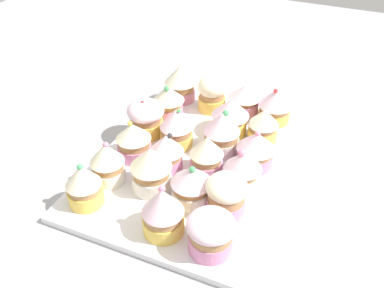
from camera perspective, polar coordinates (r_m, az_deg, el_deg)
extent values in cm
cube|color=#9E9EA3|center=(75.86, 0.00, -3.43)|extent=(180.00, 180.00, 3.00)
cube|color=silver|center=(74.51, 0.00, -2.21)|extent=(43.21, 29.99, 1.20)
cylinder|color=pink|center=(59.27, 2.48, -12.91)|extent=(6.04, 6.04, 2.52)
cylinder|color=#AD7F51|center=(57.87, 2.53, -11.74)|extent=(5.75, 5.75, 1.16)
ellipsoid|color=silver|center=(56.74, 2.57, -10.73)|extent=(6.62, 6.62, 3.12)
cylinder|color=pink|center=(64.34, 4.49, -8.04)|extent=(5.82, 5.82, 2.26)
cylinder|color=#AD7F51|center=(63.08, 4.57, -6.89)|extent=(5.43, 5.43, 1.34)
ellipsoid|color=#F4EDC6|center=(61.89, 4.64, -5.74)|extent=(6.19, 6.19, 3.53)
cylinder|color=white|center=(68.59, 6.63, -4.72)|extent=(5.44, 5.44, 2.30)
cylinder|color=#AD7F51|center=(67.43, 6.74, -3.60)|extent=(4.92, 4.92, 1.23)
cone|color=silver|center=(66.08, 6.87, -2.21)|extent=(5.99, 5.99, 2.98)
sphere|color=pink|center=(65.37, 6.63, -1.22)|extent=(1.20, 1.20, 1.20)
cylinder|color=pink|center=(72.84, 8.32, -1.96)|extent=(6.15, 6.15, 2.33)
cylinder|color=#AD7F51|center=(71.80, 8.43, -0.92)|extent=(5.78, 5.78, 1.02)
cone|color=silver|center=(70.55, 8.58, 0.41)|extent=(6.46, 6.46, 3.12)
sphere|color=pink|center=(69.74, 8.72, 1.35)|extent=(0.95, 0.95, 0.95)
cylinder|color=#EFC651|center=(78.69, 9.30, 1.30)|extent=(5.26, 5.26, 2.34)
cylinder|color=#AD7F51|center=(77.73, 9.42, 2.31)|extent=(4.85, 4.85, 1.04)
cone|color=#F4EDC6|center=(76.61, 9.57, 3.54)|extent=(5.51, 5.51, 2.99)
cylinder|color=#EFC651|center=(84.37, 10.82, 3.76)|extent=(5.94, 5.94, 2.21)
cylinder|color=#AD7F51|center=(83.47, 10.95, 4.73)|extent=(5.57, 5.57, 1.18)
cone|color=silver|center=(82.25, 11.14, 6.11)|extent=(6.44, 6.44, 3.53)
sphere|color=red|center=(80.96, 11.07, 6.94)|extent=(0.83, 0.83, 0.83)
cylinder|color=#EFC651|center=(61.47, -3.79, -10.59)|extent=(5.87, 5.87, 2.50)
cylinder|color=#AD7F51|center=(60.06, -3.86, -9.36)|extent=(5.43, 5.43, 1.35)
cone|color=silver|center=(58.18, -3.97, -7.58)|extent=(5.92, 5.92, 3.92)
sphere|color=pink|center=(57.25, -4.03, -5.98)|extent=(1.02, 1.02, 1.02)
cylinder|color=white|center=(65.55, -0.09, -6.72)|extent=(6.00, 6.00, 2.47)
cylinder|color=#AD7F51|center=(64.29, -0.09, -5.53)|extent=(5.45, 5.45, 1.21)
cone|color=silver|center=(62.91, -0.09, -4.16)|extent=(6.24, 6.24, 2.90)
sphere|color=#4CB266|center=(61.86, 0.04, -3.42)|extent=(0.98, 0.98, 0.98)
cylinder|color=pink|center=(70.38, 1.91, -3.04)|extent=(5.36, 5.36, 2.51)
cylinder|color=#AD7F51|center=(69.13, 1.94, -1.80)|extent=(4.80, 4.80, 1.41)
cone|color=#F4EDC6|center=(67.67, 1.98, -0.26)|extent=(5.50, 5.50, 3.29)
cylinder|color=white|center=(75.06, 3.88, -0.06)|extent=(6.18, 6.18, 2.72)
cylinder|color=#AD7F51|center=(73.80, 3.95, 1.25)|extent=(5.88, 5.88, 1.51)
cone|color=silver|center=(72.33, 4.03, 2.89)|extent=(6.33, 6.33, 3.59)
sphere|color=#4CB266|center=(71.74, 4.51, 4.11)|extent=(1.09, 1.09, 1.09)
cylinder|color=#EFC651|center=(79.67, 5.02, 2.34)|extent=(6.19, 6.19, 2.69)
cylinder|color=#AD7F51|center=(78.61, 5.09, 3.47)|extent=(5.61, 5.61, 1.10)
cone|color=silver|center=(77.38, 5.18, 4.87)|extent=(6.86, 6.86, 3.43)
cylinder|color=pink|center=(85.77, 6.93, 4.87)|extent=(5.56, 5.56, 2.40)
cylinder|color=#AD7F51|center=(84.87, 7.01, 5.86)|extent=(4.93, 4.93, 1.06)
cone|color=silver|center=(83.89, 7.11, 6.99)|extent=(6.21, 6.21, 2.81)
cylinder|color=white|center=(67.81, -5.33, -4.95)|extent=(6.18, 6.18, 2.73)
cylinder|color=#AD7F51|center=(66.39, -5.44, -3.57)|extent=(5.64, 5.64, 1.60)
cone|color=#F4EDC6|center=(64.76, -5.56, -1.86)|extent=(6.49, 6.49, 3.50)
cylinder|color=pink|center=(71.54, -3.35, -2.40)|extent=(5.22, 5.22, 2.33)
cylinder|color=#AD7F51|center=(70.45, -3.40, -1.31)|extent=(4.98, 4.98, 1.14)
cone|color=silver|center=(69.14, -3.46, 0.07)|extent=(5.71, 5.71, 3.13)
sphere|color=#333338|center=(68.41, -2.95, 1.13)|extent=(0.83, 0.83, 0.83)
cylinder|color=#EFC651|center=(76.60, -2.06, 0.68)|extent=(5.80, 5.80, 2.29)
cylinder|color=#AD7F51|center=(75.49, -2.09, 1.83)|extent=(5.35, 5.35, 1.48)
cone|color=silver|center=(74.06, -2.14, 3.42)|extent=(5.81, 5.81, 3.55)
sphere|color=#4CB266|center=(72.96, -1.74, 4.42)|extent=(0.65, 0.65, 0.65)
cylinder|color=#EFC651|center=(86.34, 2.63, 5.45)|extent=(5.43, 5.43, 2.63)
cylinder|color=#AD7F51|center=(85.36, 2.67, 6.54)|extent=(4.81, 4.81, 1.20)
ellipsoid|color=#F4EDC6|center=(84.42, 2.70, 7.64)|extent=(5.75, 5.75, 4.25)
cylinder|color=#EFC651|center=(67.23, -13.89, -6.72)|extent=(5.36, 5.36, 2.49)
cylinder|color=#AD7F51|center=(66.00, -14.12, -5.58)|extent=(4.88, 4.88, 1.18)
cone|color=#F4EDC6|center=(64.52, -14.42, -4.08)|extent=(5.37, 5.37, 3.39)
sphere|color=#4CB266|center=(63.59, -14.69, -2.99)|extent=(0.90, 0.90, 0.90)
cylinder|color=white|center=(70.40, -10.96, -3.94)|extent=(5.37, 5.37, 2.32)
cylinder|color=#AD7F51|center=(69.21, -11.13, -2.78)|extent=(4.93, 4.93, 1.40)
cone|color=#F4EDC6|center=(67.73, -11.37, -1.24)|extent=(5.48, 5.48, 3.35)
sphere|color=pink|center=(66.94, -11.41, -0.10)|extent=(0.94, 0.94, 0.94)
cylinder|color=pink|center=(74.46, -7.61, -0.87)|extent=(5.84, 5.84, 2.36)
cylinder|color=#AD7F51|center=(73.32, -7.73, 0.30)|extent=(5.38, 5.38, 1.43)
cone|color=#F4EDC6|center=(72.08, -7.87, 1.65)|extent=(5.97, 5.97, 2.80)
sphere|color=#EAD64C|center=(71.81, -8.26, 2.70)|extent=(0.84, 0.84, 0.84)
cylinder|color=#EFC651|center=(79.55, -6.02, 2.26)|extent=(6.06, 6.06, 2.79)
cylinder|color=#AD7F51|center=(78.46, -6.11, 3.42)|extent=(5.51, 5.51, 1.10)
ellipsoid|color=silver|center=(77.57, -6.19, 4.42)|extent=(6.77, 6.77, 3.62)
sphere|color=red|center=(76.72, -6.61, 5.50)|extent=(0.65, 0.65, 0.65)
cylinder|color=pink|center=(84.17, -3.05, 4.35)|extent=(5.39, 5.39, 2.21)
cylinder|color=#AD7F51|center=(83.20, -3.09, 5.41)|extent=(4.76, 4.76, 1.45)
cone|color=#F4EDC6|center=(82.07, -3.14, 6.69)|extent=(6.00, 6.00, 2.89)
sphere|color=#4CB266|center=(81.15, -3.38, 7.35)|extent=(1.06, 1.06, 1.06)
cylinder|color=pink|center=(89.62, -1.52, 6.68)|extent=(5.99, 5.99, 2.39)
cylinder|color=#AD7F51|center=(88.65, -1.54, 7.77)|extent=(5.69, 5.69, 1.53)
cone|color=#F4EDC6|center=(87.39, -1.57, 9.26)|extent=(6.47, 6.47, 3.69)
cube|color=white|center=(98.12, 4.54, 8.06)|extent=(11.95, 16.32, 0.60)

